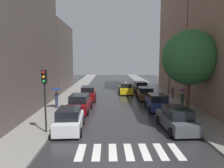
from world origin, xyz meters
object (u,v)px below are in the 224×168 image
object	(u,v)px
taxi_midroad	(126,88)
lamp_post_right	(169,69)
parked_car_left_second	(80,104)
parked_car_right_nearest	(176,119)
traffic_light_left_corner	(44,87)
parked_car_left_nearest	(69,120)
parked_car_right_fourth	(140,87)
pedestrian_near_tree	(56,94)
pedestrian_foreground	(182,94)
pedestrian_by_kerb	(173,92)
parked_car_right_second	(157,102)
street_tree_right	(190,58)
parked_car_right_third	(145,93)
parked_car_left_third	(88,94)

from	to	relation	value
taxi_midroad	lamp_post_right	distance (m)	10.09
parked_car_left_second	parked_car_right_nearest	world-z (taller)	parked_car_left_second
traffic_light_left_corner	parked_car_left_nearest	bearing A→B (deg)	25.78
parked_car_right_fourth	pedestrian_near_tree	distance (m)	15.27
pedestrian_foreground	traffic_light_left_corner	world-z (taller)	traffic_light_left_corner
parked_car_left_second	pedestrian_by_kerb	xyz separation A→B (m)	(11.22, 6.48, 0.17)
parked_car_left_nearest	parked_car_right_second	xyz separation A→B (m)	(7.87, 6.26, -0.03)
pedestrian_near_tree	traffic_light_left_corner	world-z (taller)	traffic_light_left_corner
taxi_midroad	street_tree_right	world-z (taller)	street_tree_right
traffic_light_left_corner	street_tree_right	bearing A→B (deg)	24.56
parked_car_right_second	parked_car_right_third	xyz separation A→B (m)	(-0.19, 5.79, -0.02)
pedestrian_near_tree	lamp_post_right	xyz separation A→B (m)	(12.03, 1.35, 2.47)
parked_car_right_fourth	pedestrian_by_kerb	size ratio (longest dim) A/B	2.67
parked_car_left_second	street_tree_right	bearing A→B (deg)	-92.15
lamp_post_right	parked_car_left_third	bearing A→B (deg)	158.31
pedestrian_foreground	street_tree_right	world-z (taller)	street_tree_right
taxi_midroad	parked_car_right_second	bearing A→B (deg)	-165.57
parked_car_right_second	taxi_midroad	distance (m)	10.56
lamp_post_right	parked_car_right_nearest	bearing A→B (deg)	-102.20
parked_car_right_second	pedestrian_foreground	distance (m)	2.93
parked_car_right_nearest	street_tree_right	distance (m)	6.99
parked_car_right_nearest	traffic_light_left_corner	distance (m)	9.67
parked_car_right_fourth	lamp_post_right	bearing A→B (deg)	-171.43
pedestrian_foreground	traffic_light_left_corner	size ratio (longest dim) A/B	0.44
parked_car_right_second	street_tree_right	bearing A→B (deg)	-118.90
parked_car_left_second	pedestrian_by_kerb	size ratio (longest dim) A/B	2.83
parked_car_right_fourth	pedestrian_foreground	size ratio (longest dim) A/B	2.29
taxi_midroad	pedestrian_foreground	xyz separation A→B (m)	(5.16, -9.78, 0.75)
parked_car_left_third	parked_car_right_nearest	distance (m)	13.78
parked_car_right_second	pedestrian_foreground	world-z (taller)	pedestrian_foreground
parked_car_right_second	pedestrian_near_tree	size ratio (longest dim) A/B	2.17
parked_car_right_nearest	lamp_post_right	xyz separation A→B (m)	(1.69, 7.83, 3.33)
parked_car_right_second	traffic_light_left_corner	distance (m)	11.94
parked_car_left_nearest	parked_car_left_second	world-z (taller)	parked_car_left_second
pedestrian_near_tree	pedestrian_by_kerb	xyz separation A→B (m)	(13.76, 5.37, -0.66)
parked_car_right_third	street_tree_right	world-z (taller)	street_tree_right
parked_car_right_fourth	lamp_post_right	size ratio (longest dim) A/B	0.62
street_tree_right	traffic_light_left_corner	xyz separation A→B (m)	(-11.92, -5.45, -2.02)
parked_car_right_third	lamp_post_right	world-z (taller)	lamp_post_right
parked_car_right_third	pedestrian_foreground	bearing A→B (deg)	-147.97
parked_car_left_nearest	parked_car_left_third	world-z (taller)	parked_car_left_third
parked_car_right_second	parked_car_right_nearest	bearing A→B (deg)	-178.63
parked_car_right_second	street_tree_right	distance (m)	5.44
lamp_post_right	pedestrian_near_tree	bearing A→B (deg)	-173.61
lamp_post_right	pedestrian_foreground	bearing A→B (deg)	-45.53
parked_car_right_nearest	street_tree_right	bearing A→B (deg)	-31.78
parked_car_left_second	parked_car_right_second	size ratio (longest dim) A/B	1.05
parked_car_right_second	parked_car_left_third	bearing A→B (deg)	56.70
pedestrian_foreground	taxi_midroad	bearing A→B (deg)	-57.00
pedestrian_foreground	street_tree_right	xyz separation A→B (m)	(-0.22, -2.03, 3.80)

